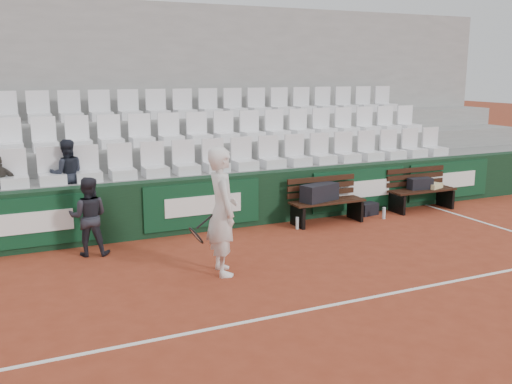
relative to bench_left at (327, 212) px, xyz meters
name	(u,v)px	position (x,y,z in m)	size (l,w,h in m)	color
ground	(321,308)	(-2.21, -3.46, -0.23)	(80.00, 80.00, 0.00)	maroon
court_baseline	(321,307)	(-2.21, -3.46, -0.22)	(18.00, 0.06, 0.01)	white
back_barrier	(214,203)	(-2.14, 0.53, 0.28)	(18.00, 0.34, 1.00)	black
grandstand_tier_front	(199,196)	(-2.21, 1.16, 0.28)	(18.00, 0.95, 1.00)	gray
grandstand_tier_mid	(184,177)	(-2.21, 2.11, 0.50)	(18.00, 0.95, 1.45)	gray
grandstand_tier_back	(171,160)	(-2.21, 3.06, 0.72)	(18.00, 0.95, 1.90)	gray
grandstand_rear_wall	(162,102)	(-2.21, 3.69, 1.98)	(18.00, 0.30, 4.40)	#979795
seat_row_front	(201,156)	(-2.21, 0.99, 1.09)	(11.90, 0.44, 0.63)	silver
seat_row_mid	(185,128)	(-2.21, 1.94, 1.54)	(11.90, 0.44, 0.63)	white
seat_row_back	(172,103)	(-2.21, 2.89, 1.99)	(11.90, 0.44, 0.63)	silver
bench_left	(327,212)	(0.00, 0.00, 0.00)	(1.50, 0.56, 0.45)	#33190F
bench_right	(422,200)	(2.40, 0.08, 0.00)	(1.50, 0.56, 0.45)	black
sports_bag_left	(320,192)	(-0.15, 0.05, 0.39)	(0.77, 0.33, 0.33)	black
sports_bag_right	(420,184)	(2.36, 0.12, 0.34)	(0.51, 0.24, 0.24)	black
towel	(433,186)	(2.69, 0.08, 0.28)	(0.37, 0.27, 0.10)	#D5C28A
sports_bag_ground	(368,209)	(1.10, 0.21, -0.10)	(0.41, 0.25, 0.25)	black
water_bottle_near	(297,223)	(-0.74, -0.14, -0.11)	(0.06, 0.06, 0.23)	silver
water_bottle_far	(384,213)	(1.20, -0.20, -0.11)	(0.07, 0.07, 0.24)	silver
tennis_player	(222,211)	(-2.87, -1.78, 0.71)	(0.76, 0.73, 1.86)	silver
ball_kid	(89,216)	(-4.50, -0.10, 0.41)	(0.62, 0.48, 1.27)	#212129
spectator_c	(65,148)	(-4.66, 1.04, 1.38)	(0.59, 0.46, 1.21)	black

